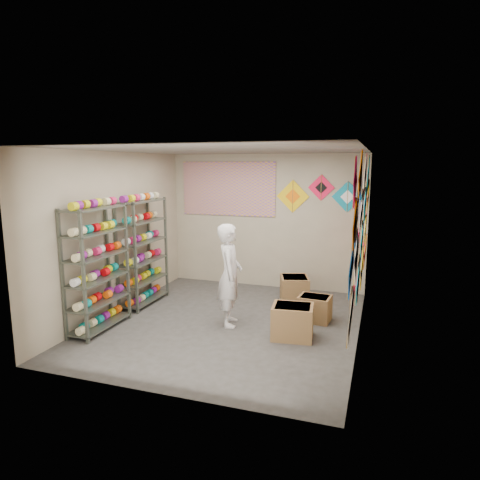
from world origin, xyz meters
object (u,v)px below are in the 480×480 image
(shelf_rack_back, at_px, (143,252))
(shopkeeper, at_px, (230,275))
(carton_c, at_px, (294,289))
(shelf_rack_front, at_px, (97,269))
(carton_b, at_px, (315,308))
(carton_a, at_px, (293,322))

(shelf_rack_back, xyz_separation_m, shopkeeper, (1.82, -0.48, -0.15))
(carton_c, bearing_deg, shelf_rack_front, -155.95)
(shelf_rack_front, xyz_separation_m, shopkeeper, (1.82, 0.82, -0.15))
(carton_b, bearing_deg, carton_a, -99.09)
(shelf_rack_front, xyz_separation_m, carton_c, (2.57, 2.24, -0.71))
(shelf_rack_front, height_order, carton_a, shelf_rack_front)
(shopkeeper, relative_size, carton_a, 2.75)
(shelf_rack_back, bearing_deg, carton_b, 1.80)
(carton_b, bearing_deg, shelf_rack_front, -150.54)
(carton_a, xyz_separation_m, carton_c, (-0.30, 1.64, -0.01))
(carton_b, height_order, carton_c, carton_c)
(shelf_rack_back, height_order, shopkeeper, shelf_rack_back)
(shelf_rack_front, height_order, shelf_rack_back, same)
(shelf_rack_front, height_order, carton_c, shelf_rack_front)
(carton_a, height_order, carton_c, carton_a)
(shopkeeper, height_order, carton_a, shopkeeper)
(shelf_rack_front, distance_m, carton_b, 3.45)
(shelf_rack_back, bearing_deg, carton_c, 20.04)
(shelf_rack_front, bearing_deg, carton_a, 11.84)
(carton_a, relative_size, carton_c, 1.07)
(shelf_rack_back, bearing_deg, shopkeeper, -14.88)
(shelf_rack_back, xyz_separation_m, carton_b, (3.07, 0.10, -0.75))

